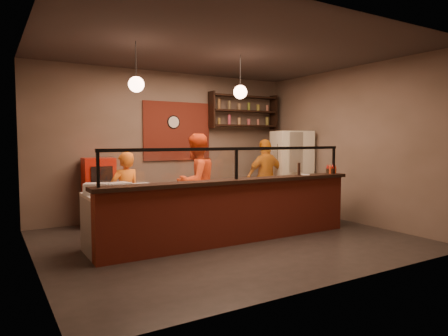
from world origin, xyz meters
TOP-DOWN VIEW (x-y plane):
  - floor at (0.00, 0.00)m, footprint 6.00×6.00m
  - ceiling at (0.00, 0.00)m, footprint 6.00×6.00m
  - wall_back at (0.00, 2.50)m, footprint 6.00×0.00m
  - wall_left at (-3.00, 0.00)m, footprint 0.00×5.00m
  - wall_right at (3.00, 0.00)m, footprint 0.00×5.00m
  - wall_front at (0.00, -2.50)m, footprint 6.00×0.00m
  - brick_patch at (0.20, 2.47)m, footprint 1.60×0.04m
  - service_counter at (0.00, -0.30)m, footprint 4.60×0.25m
  - counter_ledge at (0.00, -0.30)m, footprint 4.70×0.37m
  - worktop_cabinet at (0.00, 0.20)m, footprint 4.60×0.75m
  - worktop at (0.00, 0.20)m, footprint 4.60×0.75m
  - sneeze_guard at (0.00, -0.30)m, footprint 4.50×0.05m
  - wall_shelving at (1.90, 2.32)m, footprint 1.84×0.28m
  - wall_clock at (0.10, 2.46)m, footprint 0.30×0.04m
  - pendant_left at (-1.50, 0.20)m, footprint 0.24×0.24m
  - pendant_right at (0.40, 0.20)m, footprint 0.24×0.24m
  - cook_left at (-1.45, 1.01)m, footprint 0.61×0.47m
  - cook_mid at (-0.15, 0.87)m, footprint 1.06×0.93m
  - cook_right at (1.87, 1.38)m, footprint 1.02×0.46m
  - fridge at (2.60, 1.38)m, footprint 0.96×0.93m
  - red_cooler at (-1.63, 2.15)m, footprint 0.61×0.56m
  - pizza_dough at (0.77, 0.12)m, footprint 0.68×0.68m
  - prep_tub_a at (-2.14, 0.21)m, footprint 0.41×0.37m
  - prep_tub_b at (-1.82, 0.17)m, footprint 0.37×0.33m
  - prep_tub_c at (-1.46, 0.13)m, footprint 0.29×0.25m
  - rolling_pin at (-0.50, 0.19)m, footprint 0.36×0.08m
  - condiment_caddy at (2.20, -0.26)m, footprint 0.21×0.18m
  - pepper_mill at (1.36, -0.29)m, footprint 0.07×0.07m
  - small_plate at (1.52, -0.28)m, footprint 0.21×0.21m

SIDE VIEW (x-z plane):
  - floor at x=0.00m, z-range 0.00..0.00m
  - worktop_cabinet at x=0.00m, z-range 0.00..0.85m
  - service_counter at x=0.00m, z-range 0.00..1.00m
  - red_cooler at x=-1.63m, z-range 0.00..1.35m
  - cook_left at x=-1.45m, z-range 0.00..1.50m
  - cook_right at x=1.87m, z-range 0.00..1.72m
  - worktop at x=0.00m, z-range 0.85..0.90m
  - pizza_dough at x=0.77m, z-range 0.90..0.91m
  - cook_mid at x=-0.15m, z-range 0.00..1.82m
  - rolling_pin at x=-0.50m, z-range 0.90..0.96m
  - fridge at x=2.60m, z-range 0.00..1.91m
  - prep_tub_c at x=-1.46m, z-range 0.90..1.03m
  - prep_tub_b at x=-1.82m, z-range 0.90..1.06m
  - prep_tub_a at x=-2.14m, z-range 0.90..1.07m
  - counter_ledge at x=0.00m, z-range 1.00..1.06m
  - small_plate at x=1.52m, z-range 1.06..1.07m
  - condiment_caddy at x=2.20m, z-range 1.06..1.16m
  - pepper_mill at x=1.36m, z-range 1.06..1.29m
  - sneeze_guard at x=0.00m, z-range 1.11..1.63m
  - wall_back at x=0.00m, z-range -1.40..4.60m
  - wall_left at x=-3.00m, z-range -0.90..4.10m
  - wall_right at x=3.00m, z-range -0.90..4.10m
  - wall_front at x=0.00m, z-range -1.40..4.60m
  - brick_patch at x=0.20m, z-range 1.25..2.55m
  - wall_clock at x=0.10m, z-range 1.95..2.25m
  - wall_shelving at x=1.90m, z-range 1.98..2.83m
  - pendant_left at x=-1.50m, z-range 2.17..2.94m
  - pendant_right at x=0.40m, z-range 2.17..2.94m
  - ceiling at x=0.00m, z-range 3.20..3.20m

